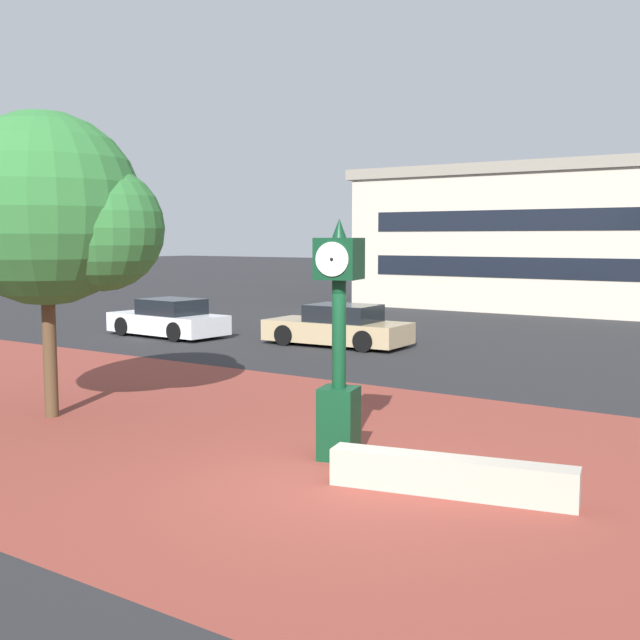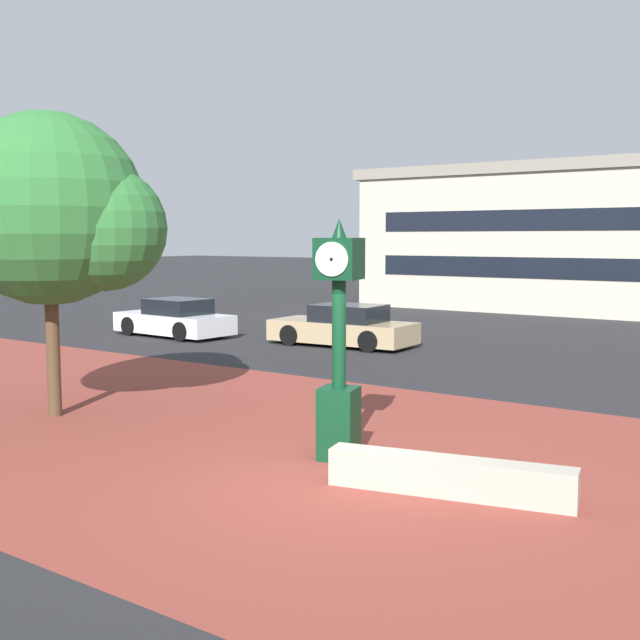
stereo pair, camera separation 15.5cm
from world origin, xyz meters
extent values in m
plane|color=#262628|center=(0.00, 0.00, 0.00)|extent=(200.00, 200.00, 0.00)
cube|color=brown|center=(0.00, 1.21, 0.00)|extent=(44.00, 10.43, 0.01)
cube|color=#ADA393|center=(1.40, 0.42, 0.25)|extent=(3.21, 1.10, 0.50)
cube|color=#0C381E|center=(-0.72, 1.01, 0.55)|extent=(0.66, 0.66, 1.09)
cylinder|color=#0C381E|center=(-0.72, 1.01, 1.90)|extent=(0.21, 0.21, 1.62)
cube|color=#0C381E|center=(-0.72, 1.01, 3.02)|extent=(0.74, 0.74, 0.61)
cylinder|color=white|center=(-0.80, 1.32, 3.02)|extent=(0.49, 0.15, 0.49)
sphere|color=black|center=(-0.80, 1.34, 3.02)|extent=(0.05, 0.05, 0.05)
cylinder|color=white|center=(-0.64, 0.70, 3.02)|extent=(0.49, 0.15, 0.49)
sphere|color=black|center=(-0.63, 0.68, 3.02)|extent=(0.05, 0.05, 0.05)
cone|color=#0C381E|center=(-0.72, 1.01, 3.46)|extent=(0.21, 0.21, 0.29)
cylinder|color=#4C3823|center=(-6.67, 0.34, 1.26)|extent=(0.25, 0.25, 2.52)
sphere|color=#2D7033|center=(-6.67, 0.34, 3.84)|extent=(3.52, 3.52, 3.52)
sphere|color=#2D7033|center=(-5.79, 0.87, 3.49)|extent=(2.29, 2.29, 2.29)
cube|color=silver|center=(-13.70, 10.24, 0.44)|extent=(4.33, 2.04, 0.64)
cube|color=black|center=(-13.48, 10.23, 1.00)|extent=(2.03, 1.66, 0.56)
cylinder|color=black|center=(-15.05, 9.46, 0.32)|extent=(0.65, 0.25, 0.64)
cylinder|color=black|center=(-14.96, 11.15, 0.32)|extent=(0.65, 0.25, 0.64)
cylinder|color=black|center=(-12.43, 9.32, 0.32)|extent=(0.65, 0.25, 0.64)
cylinder|color=black|center=(-12.34, 11.01, 0.32)|extent=(0.65, 0.25, 0.64)
cube|color=tan|center=(-7.69, 11.55, 0.44)|extent=(4.58, 2.05, 0.64)
cube|color=black|center=(-7.47, 11.57, 1.00)|extent=(2.15, 1.67, 0.56)
cylinder|color=black|center=(-9.04, 10.63, 0.32)|extent=(0.65, 0.25, 0.64)
cylinder|color=black|center=(-9.13, 12.32, 0.32)|extent=(0.65, 0.25, 0.64)
cylinder|color=black|center=(-6.26, 10.78, 0.32)|extent=(0.65, 0.25, 0.64)
cylinder|color=black|center=(-6.35, 12.47, 0.32)|extent=(0.65, 0.25, 0.64)
camera|label=1|loc=(5.66, -8.73, 3.32)|focal=44.39mm
camera|label=2|loc=(5.78, -8.64, 3.32)|focal=44.39mm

